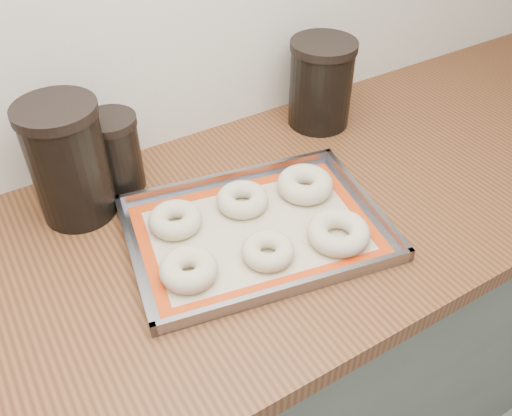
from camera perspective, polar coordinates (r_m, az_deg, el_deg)
cabinet at (r=1.39m, az=0.27°, el=-15.52°), size 3.00×0.65×0.86m
countertop at (r=1.05m, az=0.35°, el=-1.66°), size 3.06×0.68×0.04m
baking_tray at (r=0.99m, az=-0.00°, el=-2.32°), size 0.51×0.41×0.03m
baking_mat at (r=1.00m, az=-0.00°, el=-2.41°), size 0.47×0.36×0.00m
bagel_front_left at (r=0.91m, az=-7.10°, el=-6.42°), size 0.12×0.12×0.04m
bagel_front_mid at (r=0.94m, az=1.27°, el=-4.53°), size 0.10×0.10×0.03m
bagel_front_right at (r=0.98m, az=8.67°, el=-2.57°), size 0.12×0.12×0.04m
bagel_back_left at (r=1.00m, az=-8.50°, el=-1.23°), size 0.13×0.13×0.04m
bagel_back_mid at (r=1.04m, az=-1.44°, el=0.90°), size 0.11×0.11×0.04m
bagel_back_right at (r=1.07m, az=5.18°, el=2.51°), size 0.15×0.15×0.04m
canister_left at (r=1.03m, az=-19.14°, el=4.62°), size 0.14×0.14×0.23m
canister_mid at (r=1.09m, az=-14.60°, el=5.64°), size 0.10×0.10×0.16m
canister_right at (r=1.27m, az=6.84°, el=12.88°), size 0.15×0.15×0.20m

